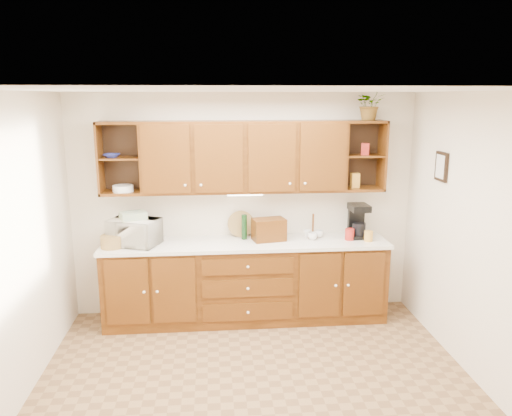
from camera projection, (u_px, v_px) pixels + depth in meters
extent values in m
plane|color=olive|center=(257.00, 388.00, 4.47)|extent=(4.00, 4.00, 0.00)
plane|color=white|center=(258.00, 90.00, 3.90)|extent=(4.00, 4.00, 0.00)
plane|color=#EEE1C8|center=(244.00, 205.00, 5.88)|extent=(4.00, 0.00, 4.00)
plane|color=#EEE1C8|center=(10.00, 256.00, 4.01)|extent=(0.00, 3.50, 3.50)
plane|color=#EEE1C8|center=(485.00, 243.00, 4.36)|extent=(0.00, 3.50, 3.50)
cube|color=#351A06|center=(246.00, 282.00, 5.78)|extent=(3.20, 0.60, 0.90)
cube|color=white|center=(246.00, 243.00, 5.66)|extent=(3.24, 0.64, 0.04)
cube|color=#351A06|center=(244.00, 157.00, 5.59)|extent=(2.30, 0.33, 0.80)
cube|color=black|center=(122.00, 157.00, 5.62)|extent=(0.45, 0.02, 0.80)
cube|color=black|center=(360.00, 154.00, 5.86)|extent=(0.45, 0.02, 0.80)
cube|color=#351A06|center=(120.00, 158.00, 5.47)|extent=(0.43, 0.30, 0.02)
cube|color=#351A06|center=(364.00, 156.00, 5.71)|extent=(0.43, 0.30, 0.02)
cube|color=#351A06|center=(366.00, 122.00, 5.63)|extent=(0.45, 0.33, 0.03)
cube|color=white|center=(245.00, 194.00, 5.64)|extent=(0.40, 0.05, 0.02)
cube|color=black|center=(442.00, 167.00, 5.11)|extent=(0.03, 0.24, 0.30)
cylinder|color=olive|center=(112.00, 242.00, 5.43)|extent=(0.29, 0.29, 0.14)
imported|color=beige|center=(134.00, 232.00, 5.52)|extent=(0.62, 0.53, 0.29)
cube|color=#C5C75D|center=(133.00, 216.00, 5.48)|extent=(0.33, 0.29, 0.08)
cylinder|color=black|center=(244.00, 227.00, 5.73)|extent=(0.08, 0.08, 0.29)
cylinder|color=olive|center=(241.00, 236.00, 5.88)|extent=(0.31, 0.10, 0.31)
cube|color=#351A06|center=(269.00, 230.00, 5.69)|extent=(0.40, 0.29, 0.25)
cylinder|color=#351A06|center=(313.00, 226.00, 5.78)|extent=(0.02, 0.02, 0.29)
cylinder|color=#351A06|center=(313.00, 237.00, 5.81)|extent=(0.12, 0.12, 0.02)
imported|color=white|center=(319.00, 234.00, 5.83)|extent=(0.13, 0.13, 0.08)
imported|color=white|center=(307.00, 233.00, 5.85)|extent=(0.13, 0.13, 0.08)
imported|color=white|center=(313.00, 236.00, 5.73)|extent=(0.13, 0.13, 0.08)
cylinder|color=#A21E17|center=(350.00, 234.00, 5.72)|extent=(0.11, 0.11, 0.13)
cylinder|color=white|center=(276.00, 231.00, 5.78)|extent=(0.09, 0.09, 0.18)
cylinder|color=gold|center=(368.00, 236.00, 5.67)|extent=(0.10, 0.10, 0.12)
cube|color=black|center=(358.00, 235.00, 5.84)|extent=(0.22, 0.28, 0.04)
cube|color=black|center=(356.00, 219.00, 5.91)|extent=(0.19, 0.07, 0.33)
cube|color=black|center=(359.00, 208.00, 5.77)|extent=(0.22, 0.28, 0.07)
cylinder|color=black|center=(359.00, 229.00, 5.80)|extent=(0.16, 0.16, 0.15)
imported|color=navy|center=(112.00, 156.00, 5.43)|extent=(0.21, 0.21, 0.04)
cylinder|color=white|center=(123.00, 188.00, 5.53)|extent=(0.29, 0.29, 0.07)
cube|color=gold|center=(355.00, 180.00, 5.76)|extent=(0.10, 0.08, 0.17)
cube|color=#A21E17|center=(365.00, 149.00, 5.68)|extent=(0.11, 0.10, 0.13)
imported|color=#999999|center=(370.00, 104.00, 5.54)|extent=(0.33, 0.29, 0.36)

